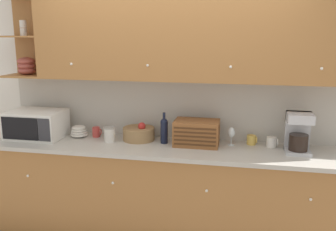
{
  "coord_description": "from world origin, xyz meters",
  "views": [
    {
      "loc": [
        0.71,
        -3.7,
        1.99
      ],
      "look_at": [
        0.0,
        -0.22,
        1.2
      ],
      "focal_mm": 40.0,
      "sensor_mm": 36.0,
      "label": 1
    }
  ],
  "objects_px": {
    "mug_blue_second": "(96,132)",
    "bread_box": "(197,133)",
    "bowl_stack_on_counter": "(79,131)",
    "wine_glass": "(231,133)",
    "wine_bottle": "(164,129)",
    "mug_patterned_third": "(252,140)",
    "mug": "(272,142)",
    "coffee_maker": "(298,133)",
    "fruit_basket": "(139,133)",
    "storage_canister": "(110,134)",
    "microwave": "(36,124)"
  },
  "relations": [
    {
      "from": "wine_bottle",
      "to": "wine_glass",
      "type": "distance_m",
      "value": 0.65
    },
    {
      "from": "wine_glass",
      "to": "mug",
      "type": "xyz_separation_m",
      "value": [
        0.38,
        0.02,
        -0.07
      ]
    },
    {
      "from": "fruit_basket",
      "to": "coffee_maker",
      "type": "distance_m",
      "value": 1.53
    },
    {
      "from": "microwave",
      "to": "wine_bottle",
      "type": "bearing_deg",
      "value": 2.73
    },
    {
      "from": "mug",
      "to": "coffee_maker",
      "type": "xyz_separation_m",
      "value": [
        0.22,
        -0.11,
        0.14
      ]
    },
    {
      "from": "bowl_stack_on_counter",
      "to": "fruit_basket",
      "type": "bearing_deg",
      "value": 0.95
    },
    {
      "from": "mug_blue_second",
      "to": "microwave",
      "type": "bearing_deg",
      "value": -166.62
    },
    {
      "from": "wine_glass",
      "to": "mug_blue_second",
      "type": "bearing_deg",
      "value": 179.44
    },
    {
      "from": "storage_canister",
      "to": "wine_glass",
      "type": "bearing_deg",
      "value": 5.9
    },
    {
      "from": "bowl_stack_on_counter",
      "to": "mug_patterned_third",
      "type": "distance_m",
      "value": 1.77
    },
    {
      "from": "wine_bottle",
      "to": "bread_box",
      "type": "relative_size",
      "value": 0.72
    },
    {
      "from": "mug",
      "to": "coffee_maker",
      "type": "bearing_deg",
      "value": -27.46
    },
    {
      "from": "wine_bottle",
      "to": "bread_box",
      "type": "height_order",
      "value": "wine_bottle"
    },
    {
      "from": "bowl_stack_on_counter",
      "to": "wine_bottle",
      "type": "distance_m",
      "value": 0.93
    },
    {
      "from": "wine_glass",
      "to": "mug",
      "type": "bearing_deg",
      "value": 2.75
    },
    {
      "from": "fruit_basket",
      "to": "wine_bottle",
      "type": "relative_size",
      "value": 1.03
    },
    {
      "from": "mug_patterned_third",
      "to": "mug",
      "type": "relative_size",
      "value": 0.93
    },
    {
      "from": "microwave",
      "to": "mug_blue_second",
      "type": "height_order",
      "value": "microwave"
    },
    {
      "from": "mug_blue_second",
      "to": "bread_box",
      "type": "distance_m",
      "value": 1.06
    },
    {
      "from": "fruit_basket",
      "to": "wine_bottle",
      "type": "xyz_separation_m",
      "value": [
        0.27,
        -0.06,
        0.07
      ]
    },
    {
      "from": "wine_bottle",
      "to": "mug_patterned_third",
      "type": "bearing_deg",
      "value": 8.87
    },
    {
      "from": "fruit_basket",
      "to": "wine_glass",
      "type": "distance_m",
      "value": 0.93
    },
    {
      "from": "storage_canister",
      "to": "fruit_basket",
      "type": "xyz_separation_m",
      "value": [
        0.27,
        0.12,
        -0.01
      ]
    },
    {
      "from": "microwave",
      "to": "mug_patterned_third",
      "type": "height_order",
      "value": "microwave"
    },
    {
      "from": "bowl_stack_on_counter",
      "to": "wine_bottle",
      "type": "xyz_separation_m",
      "value": [
        0.92,
        -0.05,
        0.08
      ]
    },
    {
      "from": "mug_blue_second",
      "to": "mug",
      "type": "xyz_separation_m",
      "value": [
        1.77,
        0.0,
        -0.0
      ]
    },
    {
      "from": "bowl_stack_on_counter",
      "to": "mug",
      "type": "xyz_separation_m",
      "value": [
        1.95,
        0.03,
        -0.01
      ]
    },
    {
      "from": "mug_blue_second",
      "to": "fruit_basket",
      "type": "xyz_separation_m",
      "value": [
        0.46,
        -0.02,
        0.02
      ]
    },
    {
      "from": "microwave",
      "to": "wine_glass",
      "type": "xyz_separation_m",
      "value": [
        1.99,
        0.13,
        -0.02
      ]
    },
    {
      "from": "wine_glass",
      "to": "mug_patterned_third",
      "type": "relative_size",
      "value": 1.8
    },
    {
      "from": "storage_canister",
      "to": "wine_bottle",
      "type": "bearing_deg",
      "value": 6.11
    },
    {
      "from": "microwave",
      "to": "mug_blue_second",
      "type": "relative_size",
      "value": 5.36
    },
    {
      "from": "bowl_stack_on_counter",
      "to": "wine_glass",
      "type": "xyz_separation_m",
      "value": [
        1.57,
        0.02,
        0.06
      ]
    },
    {
      "from": "bowl_stack_on_counter",
      "to": "mug_blue_second",
      "type": "distance_m",
      "value": 0.19
    },
    {
      "from": "mug_blue_second",
      "to": "wine_bottle",
      "type": "bearing_deg",
      "value": -6.06
    },
    {
      "from": "bread_box",
      "to": "coffee_maker",
      "type": "relative_size",
      "value": 1.16
    },
    {
      "from": "bread_box",
      "to": "fruit_basket",
      "type": "bearing_deg",
      "value": 174.65
    },
    {
      "from": "wine_bottle",
      "to": "microwave",
      "type": "bearing_deg",
      "value": -177.27
    },
    {
      "from": "storage_canister",
      "to": "mug",
      "type": "height_order",
      "value": "storage_canister"
    },
    {
      "from": "wine_glass",
      "to": "fruit_basket",
      "type": "bearing_deg",
      "value": -179.67
    },
    {
      "from": "bowl_stack_on_counter",
      "to": "mug_patterned_third",
      "type": "relative_size",
      "value": 1.81
    },
    {
      "from": "wine_bottle",
      "to": "mug",
      "type": "height_order",
      "value": "wine_bottle"
    },
    {
      "from": "wine_glass",
      "to": "mug_patterned_third",
      "type": "distance_m",
      "value": 0.22
    },
    {
      "from": "bread_box",
      "to": "mug",
      "type": "distance_m",
      "value": 0.72
    },
    {
      "from": "fruit_basket",
      "to": "wine_glass",
      "type": "xyz_separation_m",
      "value": [
        0.92,
        0.01,
        0.05
      ]
    },
    {
      "from": "mug_blue_second",
      "to": "wine_bottle",
      "type": "height_order",
      "value": "wine_bottle"
    },
    {
      "from": "bowl_stack_on_counter",
      "to": "wine_bottle",
      "type": "bearing_deg",
      "value": -3.04
    },
    {
      "from": "mug_patterned_third",
      "to": "wine_glass",
      "type": "bearing_deg",
      "value": -161.07
    },
    {
      "from": "microwave",
      "to": "mug_patterned_third",
      "type": "xyz_separation_m",
      "value": [
        2.18,
        0.2,
        -0.1
      ]
    },
    {
      "from": "wine_bottle",
      "to": "bread_box",
      "type": "distance_m",
      "value": 0.32
    }
  ]
}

